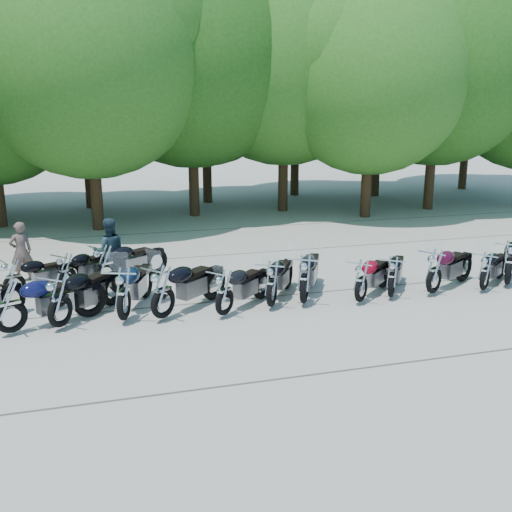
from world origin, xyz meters
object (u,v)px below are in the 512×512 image
object	(u,v)px
motorcycle_5	(224,291)
motorcycle_13	(13,277)
motorcycle_1	(9,304)
motorcycle_4	(163,291)
motorcycle_14	(67,271)
motorcycle_15	(105,264)
motorcycle_11	(486,270)
motorcycle_3	(123,292)
motorcycle_9	(392,276)
motorcycle_10	(435,270)
rider_0	(21,251)
motorcycle_6	(272,282)
rider_1	(109,251)
motorcycle_12	(510,261)
motorcycle_2	(59,299)
motorcycle_7	(304,278)
motorcycle_8	(361,280)

from	to	relation	value
motorcycle_5	motorcycle_13	distance (m)	5.50
motorcycle_5	motorcycle_1	bearing A→B (deg)	46.18
motorcycle_1	motorcycle_4	world-z (taller)	motorcycle_4
motorcycle_14	motorcycle_15	size ratio (longest dim) A/B	0.88
motorcycle_11	motorcycle_14	xyz separation A→B (m)	(-10.42, 2.96, -0.01)
motorcycle_13	motorcycle_3	bearing A→B (deg)	-158.92
motorcycle_9	motorcycle_11	world-z (taller)	motorcycle_9
motorcycle_10	motorcycle_15	distance (m)	8.53
motorcycle_13	rider_0	world-z (taller)	rider_0
motorcycle_5	motorcycle_13	xyz separation A→B (m)	(-4.77, 2.75, -0.06)
motorcycle_6	motorcycle_13	bearing A→B (deg)	8.75
rider_1	motorcycle_9	bearing A→B (deg)	151.18
motorcycle_13	rider_0	xyz separation A→B (m)	(0.06, 1.64, 0.25)
motorcycle_6	motorcycle_14	world-z (taller)	motorcycle_6
motorcycle_1	motorcycle_3	bearing A→B (deg)	-111.46
motorcycle_6	motorcycle_15	bearing A→B (deg)	-4.78
motorcycle_12	rider_0	world-z (taller)	rider_0
motorcycle_2	motorcycle_7	world-z (taller)	motorcycle_7
motorcycle_6	motorcycle_12	size ratio (longest dim) A/B	0.93
motorcycle_4	motorcycle_13	bearing A→B (deg)	12.79
motorcycle_8	motorcycle_9	world-z (taller)	motorcycle_8
motorcycle_14	rider_0	world-z (taller)	rider_0
motorcycle_13	rider_0	bearing A→B (deg)	-26.93
motorcycle_4	motorcycle_12	distance (m)	9.20
motorcycle_15	motorcycle_14	bearing A→B (deg)	61.27
motorcycle_5	rider_0	world-z (taller)	rider_0
motorcycle_9	rider_0	size ratio (longest dim) A/B	1.31
motorcycle_13	motorcycle_15	size ratio (longest dim) A/B	0.87
motorcycle_1	motorcycle_7	distance (m)	6.63
motorcycle_4	rider_1	distance (m)	3.50
motorcycle_6	motorcycle_3	bearing A→B (deg)	30.83
motorcycle_4	motorcycle_15	world-z (taller)	motorcycle_4
motorcycle_9	motorcycle_15	distance (m)	7.43
motorcycle_13	motorcycle_12	bearing A→B (deg)	-126.25
motorcycle_8	motorcycle_15	world-z (taller)	motorcycle_15
motorcycle_3	motorcycle_11	world-z (taller)	motorcycle_3
motorcycle_9	motorcycle_12	bearing A→B (deg)	-143.84
motorcycle_8	rider_0	size ratio (longest dim) A/B	1.33
motorcycle_13	rider_1	xyz separation A→B (m)	(2.39, 0.76, 0.32)
motorcycle_12	motorcycle_13	bearing A→B (deg)	32.11
motorcycle_2	motorcycle_8	bearing A→B (deg)	-141.57
motorcycle_8	motorcycle_10	distance (m)	2.07
motorcycle_12	rider_0	size ratio (longest dim) A/B	1.51
motorcycle_2	motorcycle_14	distance (m)	2.70
motorcycle_6	rider_0	world-z (taller)	rider_0
motorcycle_9	motorcycle_10	size ratio (longest dim) A/B	0.90
rider_1	motorcycle_13	bearing A→B (deg)	15.69
rider_1	motorcycle_14	bearing A→B (deg)	25.29
motorcycle_10	rider_0	world-z (taller)	rider_0
motorcycle_3	rider_0	world-z (taller)	rider_0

